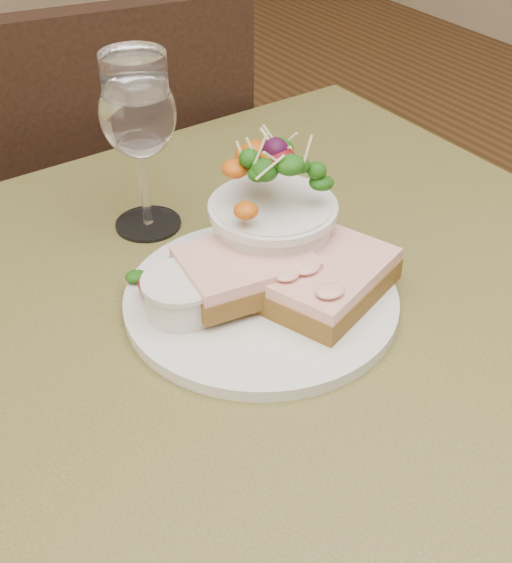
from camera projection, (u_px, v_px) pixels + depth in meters
cafe_table at (273, 411)px, 0.76m from camera, size 0.80×0.80×0.75m
chair_far at (109, 314)px, 1.44m from camera, size 0.50×0.50×0.90m
dinner_plate at (261, 300)px, 0.72m from camera, size 0.25×0.25×0.01m
sandwich_front at (325, 278)px, 0.71m from camera, size 0.15×0.13×0.03m
sandwich_back at (245, 269)px, 0.71m from camera, size 0.13×0.10×0.03m
ramekin at (181, 294)px, 0.69m from camera, size 0.06×0.06×0.04m
salad_bowl at (273, 205)px, 0.73m from camera, size 0.11×0.11×0.13m
garnish at (156, 281)px, 0.72m from camera, size 0.05×0.04×0.02m
wine_glass at (138, 119)px, 0.76m from camera, size 0.08×0.08×0.18m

